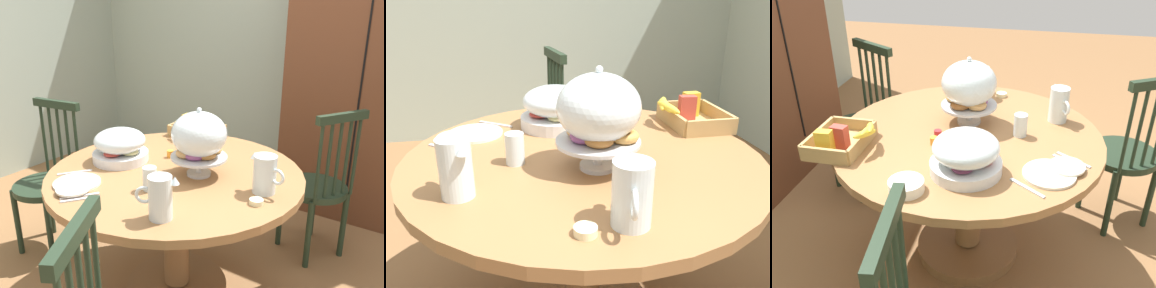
% 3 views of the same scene
% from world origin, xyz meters
% --- Properties ---
extents(ground_plane, '(10.00, 10.00, 0.00)m').
position_xyz_m(ground_plane, '(0.00, 0.00, 0.00)').
color(ground_plane, brown).
extents(dining_table, '(1.29, 1.29, 0.74)m').
position_xyz_m(dining_table, '(-0.10, -0.08, 0.55)').
color(dining_table, olive).
rests_on(dining_table, ground_plane).
extents(windsor_chair_near_window, '(0.45, 0.45, 0.97)m').
position_xyz_m(windsor_chair_near_window, '(0.40, 0.72, 0.45)').
color(windsor_chair_near_window, '#1E2D1E').
rests_on(windsor_chair_near_window, ground_plane).
extents(windsor_chair_facing_door, '(0.45, 0.45, 0.97)m').
position_xyz_m(windsor_chair_facing_door, '(0.36, -0.91, 0.45)').
color(windsor_chair_facing_door, '#1E2D1E').
rests_on(windsor_chair_facing_door, ground_plane).
extents(pastry_stand_with_dome, '(0.28, 0.28, 0.34)m').
position_xyz_m(pastry_stand_with_dome, '(0.03, -0.06, 0.94)').
color(pastry_stand_with_dome, silver).
rests_on(pastry_stand_with_dome, dining_table).
extents(fruit_platter_covered, '(0.30, 0.30, 0.18)m').
position_xyz_m(fruit_platter_covered, '(-0.42, -0.14, 0.83)').
color(fruit_platter_covered, silver).
rests_on(fruit_platter_covered, dining_table).
extents(orange_juice_pitcher, '(0.17, 0.11, 0.18)m').
position_xyz_m(orange_juice_pitcher, '(0.15, -0.50, 0.82)').
color(orange_juice_pitcher, silver).
rests_on(orange_juice_pitcher, dining_table).
extents(milk_pitcher, '(0.19, 0.10, 0.18)m').
position_xyz_m(milk_pitcher, '(0.38, -0.06, 0.82)').
color(milk_pitcher, silver).
rests_on(milk_pitcher, dining_table).
extents(cereal_basket, '(0.32, 0.30, 0.12)m').
position_xyz_m(cereal_basket, '(-0.35, 0.45, 0.78)').
color(cereal_basket, tan).
rests_on(cereal_basket, dining_table).
extents(china_plate_large, '(0.22, 0.22, 0.01)m').
position_xyz_m(china_plate_large, '(-0.38, -0.48, 0.75)').
color(china_plate_large, white).
rests_on(china_plate_large, dining_table).
extents(china_plate_small, '(0.15, 0.15, 0.01)m').
position_xyz_m(china_plate_small, '(-0.32, -0.55, 0.76)').
color(china_plate_small, white).
rests_on(china_plate_small, china_plate_large).
extents(cereal_bowl, '(0.14, 0.14, 0.04)m').
position_xyz_m(cereal_bowl, '(-0.60, 0.06, 0.76)').
color(cereal_bowl, white).
rests_on(cereal_bowl, dining_table).
extents(drinking_glass, '(0.06, 0.06, 0.11)m').
position_xyz_m(drinking_glass, '(-0.05, -0.33, 0.80)').
color(drinking_glass, silver).
rests_on(drinking_glass, dining_table).
extents(butter_dish, '(0.06, 0.06, 0.02)m').
position_xyz_m(butter_dish, '(0.41, -0.18, 0.75)').
color(butter_dish, beige).
rests_on(butter_dish, dining_table).
extents(jam_jar_strawberry, '(0.04, 0.04, 0.04)m').
position_xyz_m(jam_jar_strawberry, '(-0.16, 0.05, 0.76)').
color(jam_jar_strawberry, '#B7282D').
rests_on(jam_jar_strawberry, dining_table).
extents(jam_jar_apricot, '(0.04, 0.04, 0.04)m').
position_xyz_m(jam_jar_apricot, '(-0.23, 0.05, 0.76)').
color(jam_jar_apricot, orange).
rests_on(jam_jar_apricot, dining_table).
extents(table_knife, '(0.11, 0.15, 0.01)m').
position_xyz_m(table_knife, '(-0.26, -0.56, 0.74)').
color(table_knife, silver).
rests_on(table_knife, dining_table).
extents(dinner_fork, '(0.11, 0.15, 0.01)m').
position_xyz_m(dinner_fork, '(-0.24, -0.58, 0.74)').
color(dinner_fork, silver).
rests_on(dinner_fork, dining_table).
extents(soup_spoon, '(0.11, 0.15, 0.01)m').
position_xyz_m(soup_spoon, '(-0.49, -0.40, 0.74)').
color(soup_spoon, silver).
rests_on(soup_spoon, dining_table).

